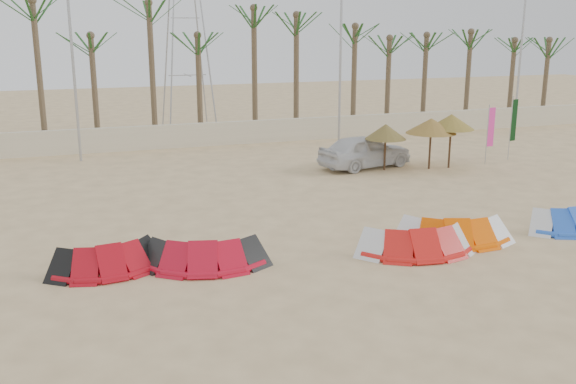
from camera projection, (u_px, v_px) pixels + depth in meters
name	position (u px, v px, depth m)	size (l,w,h in m)	color
ground	(370.00, 302.00, 15.59)	(120.00, 120.00, 0.00)	#E0BC89
boundary_wall	(192.00, 135.00, 35.51)	(60.00, 0.30, 1.30)	beige
palm_line	(195.00, 27.00, 35.64)	(52.00, 4.00, 7.70)	brown
lamp_b	(72.00, 42.00, 30.48)	(1.25, 0.14, 11.00)	#A5A8AD
lamp_c	(341.00, 40.00, 34.99)	(1.25, 0.14, 11.00)	#A5A8AD
lamp_d	(522.00, 39.00, 38.85)	(1.25, 0.14, 11.00)	#A5A8AD
pylon	(190.00, 130.00, 41.47)	(3.00, 3.00, 14.00)	#A5A8AD
kite_red_left	(107.00, 255.00, 17.61)	(3.27, 1.84, 0.90)	#A90A16
kite_red_mid	(201.00, 249.00, 18.00)	(3.78, 2.28, 0.90)	red
kite_red_right	(413.00, 237.00, 19.07)	(3.76, 1.99, 0.90)	red
kite_orange	(448.00, 227.00, 20.03)	(3.88, 2.50, 0.90)	#FF5B00
kite_blue	(566.00, 216.00, 21.15)	(3.09, 1.61, 0.90)	blue
parasol_left	(386.00, 132.00, 29.44)	(1.91, 1.91, 2.16)	#4C331E
parasol_mid	(451.00, 122.00, 29.83)	(2.15, 2.15, 2.55)	#4C331E
parasol_right	(431.00, 126.00, 29.64)	(2.35, 2.35, 2.39)	#4C331E
flag_pink	(491.00, 129.00, 30.82)	(0.45, 0.09, 2.90)	#A5A8AD
flag_green	(514.00, 122.00, 31.80)	(0.45, 0.13, 3.18)	#A5A8AD
car	(365.00, 151.00, 30.27)	(1.86, 4.61, 1.57)	silver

